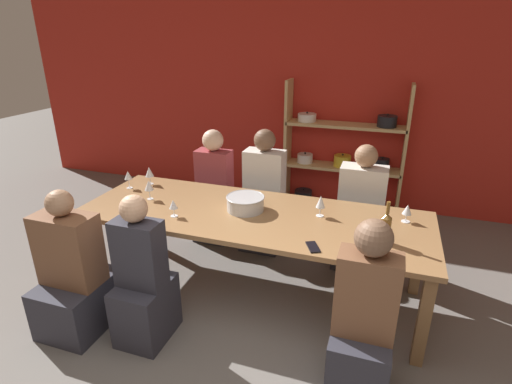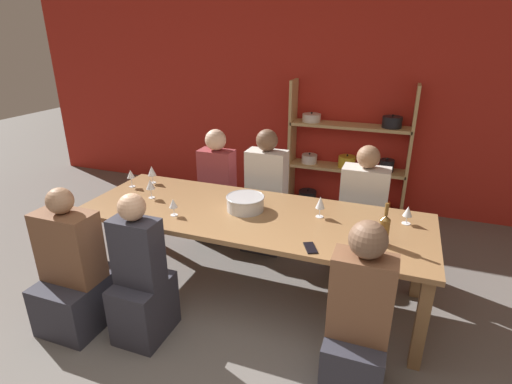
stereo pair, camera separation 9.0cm
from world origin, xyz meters
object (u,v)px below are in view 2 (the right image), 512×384
at_px(person_far_a, 218,197).
at_px(person_near_b, 357,336).
at_px(wine_glass_red_a, 173,204).
at_px(shelf_unit, 347,161).
at_px(wine_glass_white_a, 131,175).
at_px(wine_glass_white_b, 152,171).
at_px(person_near_a, 142,285).
at_px(cell_phone, 310,248).
at_px(dining_table, 252,221).
at_px(wine_glass_empty_b, 150,185).
at_px(person_far_b, 361,222).
at_px(wine_glass_empty_a, 320,203).
at_px(mixing_bowl, 245,203).
at_px(person_near_c, 75,277).
at_px(wine_bottle_green, 384,229).
at_px(person_far_c, 266,204).
at_px(wine_glass_red_b, 408,212).

relative_size(person_far_a, person_near_b, 1.00).
height_order(wine_glass_red_a, person_far_a, person_far_a).
height_order(shelf_unit, wine_glass_red_a, shelf_unit).
height_order(wine_glass_white_a, wine_glass_white_b, wine_glass_white_b).
bearing_deg(person_far_a, person_near_a, 95.82).
relative_size(cell_phone, person_far_a, 0.14).
bearing_deg(dining_table, wine_glass_empty_b, -179.39).
relative_size(wine_glass_empty_b, person_near_b, 0.14).
bearing_deg(person_far_b, wine_glass_empty_a, 67.95).
xyz_separation_m(shelf_unit, dining_table, (-0.48, -2.06, 0.04)).
xyz_separation_m(mixing_bowl, cell_phone, (0.66, -0.44, -0.06)).
height_order(mixing_bowl, wine_glass_empty_b, wine_glass_empty_b).
bearing_deg(person_near_a, shelf_unit, 70.06).
bearing_deg(wine_glass_white_b, person_near_b, -27.73).
bearing_deg(person_near_c, wine_glass_empty_b, 79.35).
relative_size(dining_table, person_near_b, 2.36).
xyz_separation_m(wine_bottle_green, cell_phone, (-0.46, -0.23, -0.12)).
bearing_deg(wine_bottle_green, person_far_b, 102.97).
bearing_deg(wine_glass_empty_a, wine_glass_red_a, -161.07).
distance_m(wine_glass_empty_b, person_near_b, 2.14).
bearing_deg(person_far_c, person_far_a, -0.90).
relative_size(wine_glass_empty_b, person_far_b, 0.15).
bearing_deg(wine_glass_white_b, wine_glass_red_b, -1.98).
bearing_deg(wine_glass_red_a, wine_glass_white_b, 135.59).
bearing_deg(person_near_b, wine_glass_red_a, 160.52).
bearing_deg(person_near_b, wine_bottle_green, 84.11).
bearing_deg(wine_glass_white_b, person_far_c, 27.24).
distance_m(wine_bottle_green, cell_phone, 0.53).
distance_m(wine_glass_white_b, person_near_c, 1.26).
relative_size(person_far_a, person_near_c, 1.07).
xyz_separation_m(wine_glass_white_a, person_near_c, (0.18, -1.01, -0.47)).
relative_size(wine_glass_red_b, person_far_b, 0.12).
bearing_deg(dining_table, person_near_a, -125.32).
relative_size(wine_bottle_green, wine_glass_white_a, 1.86).
distance_m(wine_glass_white_b, person_far_a, 0.81).
bearing_deg(person_near_b, cell_phone, 133.81).
bearing_deg(wine_glass_empty_b, wine_bottle_green, -4.41).
relative_size(wine_glass_red_b, person_far_a, 0.12).
xyz_separation_m(cell_phone, person_near_b, (0.39, -0.41, -0.30)).
relative_size(dining_table, person_near_a, 2.50).
height_order(wine_glass_empty_b, person_near_b, person_near_b).
height_order(mixing_bowl, person_far_a, person_far_a).
distance_m(wine_glass_empty_a, wine_glass_white_a, 1.84).
bearing_deg(person_far_a, wine_glass_white_b, 49.97).
xyz_separation_m(dining_table, cell_phone, (0.58, -0.40, 0.08)).
bearing_deg(wine_glass_empty_b, person_near_b, -22.36).
distance_m(dining_table, mixing_bowl, 0.16).
xyz_separation_m(person_near_a, person_far_c, (0.40, 1.63, 0.04)).
bearing_deg(wine_glass_red_a, person_far_c, 69.10).
bearing_deg(dining_table, wine_glass_white_a, 172.89).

